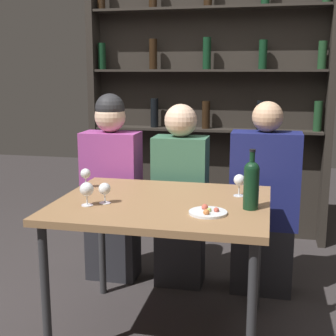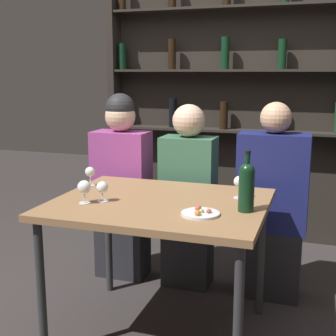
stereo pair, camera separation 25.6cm
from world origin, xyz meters
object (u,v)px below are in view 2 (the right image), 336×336
Objects in this scene: seated_person_left at (122,189)px; seated_person_center at (188,201)px; food_plate_0 at (200,213)px; wine_bottle at (247,185)px; wine_glass_2 at (90,173)px; wine_glass_3 at (84,188)px; wine_glass_0 at (239,183)px; wine_glass_1 at (102,188)px; seated_person_right at (272,209)px.

seated_person_left is 0.48m from seated_person_center.
food_plate_0 is at bearing -46.86° from seated_person_left.
seated_person_left reaches higher than wine_bottle.
seated_person_left is at bearing 180.00° from seated_person_center.
wine_glass_2 is 0.95× the size of wine_glass_3.
seated_person_center is at bearing 44.75° from wine_glass_2.
wine_glass_2 is 0.71m from seated_person_center.
wine_glass_0 and wine_glass_3 have the same top height.
wine_glass_2 is at bearing -89.19° from seated_person_left.
wine_glass_1 is 0.09× the size of seated_person_right.
seated_person_left reaches higher than seated_person_right.
wine_glass_3 reaches higher than wine_glass_1.
wine_glass_0 is 0.66× the size of food_plate_0.
wine_glass_0 reaches higher than food_plate_0.
wine_glass_0 is 0.09× the size of seated_person_left.
wine_glass_3 is (-0.07, -0.06, 0.01)m from wine_glass_1.
seated_person_left reaches higher than wine_glass_2.
wine_bottle is at bearing 33.25° from food_plate_0.
seated_person_left reaches higher than seated_person_center.
wine_glass_1 is 0.55m from food_plate_0.
seated_person_right reaches higher than wine_bottle.
seated_person_center is at bearing 109.59° from food_plate_0.
wine_glass_2 is 0.62× the size of food_plate_0.
seated_person_left is at bearing 106.84° from wine_glass_1.
seated_person_left reaches higher than wine_glass_3.
wine_glass_0 reaches higher than wine_glass_2.
food_plate_0 is at bearing -146.75° from wine_bottle.
seated_person_right reaches higher than seated_person_center.
wine_glass_1 is 1.13m from seated_person_right.
wine_glass_3 is 1.23m from seated_person_right.
wine_glass_3 is at bearing -79.19° from seated_person_left.
food_plate_0 is at bearing -70.41° from seated_person_center.
seated_person_left is (-0.01, 0.47, -0.21)m from wine_glass_2.
wine_glass_3 is 0.10× the size of seated_person_center.
seated_person_left is (-0.97, 0.70, -0.26)m from wine_bottle.
wine_glass_0 is at bearing 71.34° from food_plate_0.
seated_person_center is (-0.42, 0.47, -0.26)m from wine_glass_0.
seated_person_left is at bearing 152.48° from wine_glass_0.
wine_glass_0 is 0.39m from food_plate_0.
wine_bottle is 2.46× the size of wine_glass_0.
wine_glass_1 is 0.82m from seated_person_left.
food_plate_0 is (0.77, -0.36, -0.07)m from wine_glass_2.
wine_glass_2 is at bearing 127.61° from wine_glass_1.
seated_person_center is at bearing -180.00° from seated_person_right.
seated_person_left reaches higher than food_plate_0.
wine_glass_2 is (-0.22, 0.29, 0.01)m from wine_glass_1.
seated_person_center is (0.47, 0.47, -0.26)m from wine_glass_2.
seated_person_right is (1.03, 0.00, -0.05)m from seated_person_left.
wine_glass_0 is at bearing -48.33° from seated_person_center.
seated_person_right is at bearing 43.57° from wine_glass_1.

